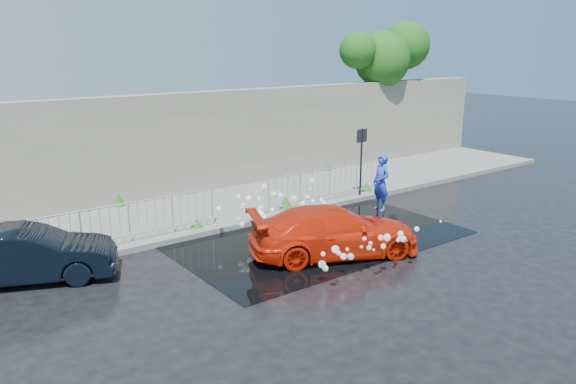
{
  "coord_description": "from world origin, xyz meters",
  "views": [
    {
      "loc": [
        -9.1,
        -10.48,
        5.26
      ],
      "look_at": [
        0.56,
        2.41,
        1.0
      ],
      "focal_mm": 35.0,
      "sensor_mm": 36.0,
      "label": 1
    }
  ],
  "objects_px": {
    "dark_car": "(28,255)",
    "sign_post": "(361,151)",
    "person": "(381,183)",
    "red_car": "(335,231)"
  },
  "relations": [
    {
      "from": "sign_post",
      "to": "person",
      "type": "xyz_separation_m",
      "value": [
        -0.34,
        -1.3,
        -0.81
      ]
    },
    {
      "from": "sign_post",
      "to": "dark_car",
      "type": "xyz_separation_m",
      "value": [
        -10.88,
        -0.5,
        -1.09
      ]
    },
    {
      "from": "dark_car",
      "to": "red_car",
      "type": "bearing_deg",
      "value": -91.16
    },
    {
      "from": "dark_car",
      "to": "person",
      "type": "xyz_separation_m",
      "value": [
        10.54,
        -0.8,
        0.28
      ]
    },
    {
      "from": "red_car",
      "to": "person",
      "type": "height_order",
      "value": "person"
    },
    {
      "from": "red_car",
      "to": "person",
      "type": "bearing_deg",
      "value": -39.18
    },
    {
      "from": "dark_car",
      "to": "sign_post",
      "type": "bearing_deg",
      "value": -64.71
    },
    {
      "from": "red_car",
      "to": "dark_car",
      "type": "height_order",
      "value": "same"
    },
    {
      "from": "sign_post",
      "to": "red_car",
      "type": "relative_size",
      "value": 0.57
    },
    {
      "from": "sign_post",
      "to": "dark_car",
      "type": "bearing_deg",
      "value": -177.37
    }
  ]
}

